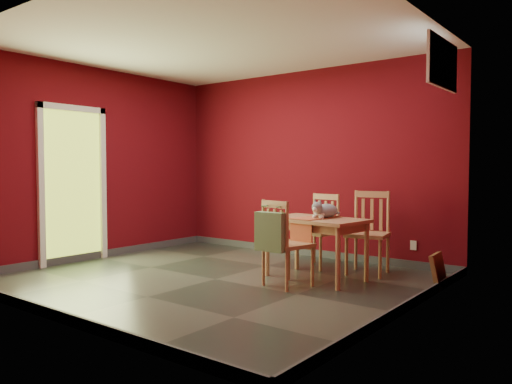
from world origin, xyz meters
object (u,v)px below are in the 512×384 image
Objects in this scene: chair_near at (285,242)px; cat at (326,208)px; chair_far_left at (319,230)px; chair_far_right at (369,231)px; dining_table at (316,226)px; picture_frame at (438,271)px; tote_bag at (271,232)px.

chair_near is 0.72m from cat.
chair_far_right is at bearing 0.66° from chair_far_left.
cat is (0.42, -0.57, 0.34)m from chair_far_left.
dining_table is 0.76m from chair_far_right.
chair_near is 1.66m from picture_frame.
chair_near is 1.96× the size of tote_bag.
picture_frame is at bearing 39.56° from tote_bag.
dining_table is at bearing 82.19° from tote_bag.
chair_far_left is 0.78m from cat.
chair_far_right is 2.62× the size of picture_frame.
picture_frame is at bearing -16.30° from chair_far_right.
chair_near is 2.47× the size of picture_frame.
chair_near is 0.26m from tote_bag.
chair_near is at bearing -89.88° from cat.
chair_near is at bearing 81.54° from tote_bag.
tote_bag is 1.05× the size of cat.
chair_far_right is (0.69, 0.01, 0.03)m from chair_far_left.
dining_table is 2.52× the size of tote_bag.
tote_bag reaches higher than dining_table.
tote_bag is (-0.10, -0.75, -0.00)m from dining_table.
tote_bag reaches higher than picture_frame.
cat reaches higher than picture_frame.
picture_frame is (1.38, 1.14, -0.43)m from tote_bag.
chair_far_right is at bearing 62.19° from dining_table.
chair_far_left reaches higher than cat.
chair_far_left is 1.22m from chair_near.
chair_far_right is 1.27m from chair_near.
chair_far_right reaches higher than dining_table.
chair_near reaches higher than cat.
chair_near is (-0.42, -1.19, -0.03)m from chair_far_right.
chair_far_right is at bearing 70.57° from chair_near.
cat is 1.19× the size of picture_frame.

